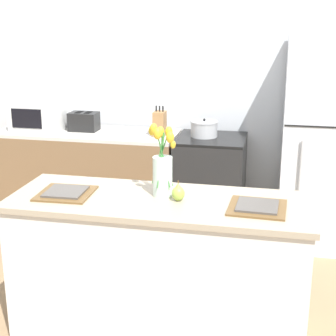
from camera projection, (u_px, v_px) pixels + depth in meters
ground_plane at (160, 330)px, 3.30m from camera, size 10.00×10.00×0.00m
back_wall at (207, 81)px, 4.79m from camera, size 5.20×0.08×2.70m
kitchen_island at (160, 267)px, 3.17m from camera, size 1.80×0.66×0.89m
back_counter at (89, 178)px, 4.88m from camera, size 1.68×0.60×0.91m
stove_range at (210, 186)px, 4.65m from camera, size 0.60×0.61×0.91m
refrigerator at (323, 144)px, 4.33m from camera, size 0.68×0.67×1.79m
flower_vase at (162, 168)px, 3.05m from camera, size 0.17×0.17×0.45m
pear_figurine at (178, 193)px, 3.01m from camera, size 0.08×0.08×0.12m
plate_setting_left at (66, 193)px, 3.13m from camera, size 0.33×0.33×0.02m
plate_setting_right at (257, 207)px, 2.89m from camera, size 0.33×0.33×0.02m
toaster at (84, 121)px, 4.77m from camera, size 0.28×0.18×0.17m
cooking_pot at (204, 129)px, 4.53m from camera, size 0.24×0.24×0.16m
microwave at (40, 115)px, 4.80m from camera, size 0.48×0.37×0.27m
knife_block at (160, 124)px, 4.54m from camera, size 0.10×0.14×0.27m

